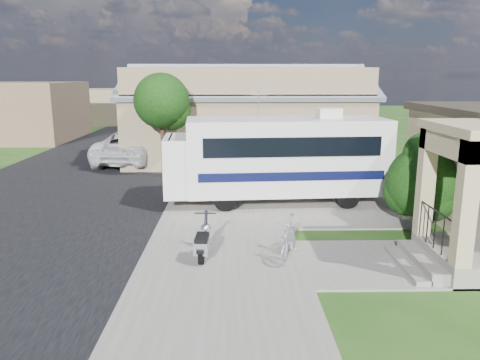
{
  "coord_description": "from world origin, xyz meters",
  "views": [
    {
      "loc": [
        -0.71,
        -11.51,
        4.42
      ],
      "look_at": [
        -0.5,
        2.5,
        1.3
      ],
      "focal_mm": 35.0,
      "sensor_mm": 36.0,
      "label": 1
    }
  ],
  "objects_px": {
    "pickup_truck": "(136,146)",
    "shrub": "(424,179)",
    "garden_hose": "(408,250)",
    "motorhome": "(278,156)",
    "van": "(145,132)",
    "bicycle": "(289,239)",
    "scooter": "(203,242)"
  },
  "relations": [
    {
      "from": "motorhome",
      "to": "bicycle",
      "type": "relative_size",
      "value": 4.56
    },
    {
      "from": "shrub",
      "to": "bicycle",
      "type": "bearing_deg",
      "value": -149.57
    },
    {
      "from": "motorhome",
      "to": "bicycle",
      "type": "height_order",
      "value": "motorhome"
    },
    {
      "from": "shrub",
      "to": "motorhome",
      "type": "bearing_deg",
      "value": 145.5
    },
    {
      "from": "scooter",
      "to": "bicycle",
      "type": "relative_size",
      "value": 0.9
    },
    {
      "from": "pickup_truck",
      "to": "shrub",
      "type": "bearing_deg",
      "value": 141.94
    },
    {
      "from": "shrub",
      "to": "pickup_truck",
      "type": "xyz_separation_m",
      "value": [
        -10.69,
        10.91,
        -0.59
      ]
    },
    {
      "from": "bicycle",
      "to": "van",
      "type": "relative_size",
      "value": 0.3
    },
    {
      "from": "motorhome",
      "to": "scooter",
      "type": "height_order",
      "value": "motorhome"
    },
    {
      "from": "scooter",
      "to": "van",
      "type": "bearing_deg",
      "value": 107.43
    },
    {
      "from": "shrub",
      "to": "garden_hose",
      "type": "relative_size",
      "value": 7.21
    },
    {
      "from": "scooter",
      "to": "bicycle",
      "type": "distance_m",
      "value": 2.09
    },
    {
      "from": "scooter",
      "to": "pickup_truck",
      "type": "distance_m",
      "value": 14.11
    },
    {
      "from": "shrub",
      "to": "bicycle",
      "type": "xyz_separation_m",
      "value": [
        -4.28,
        -2.51,
        -0.95
      ]
    },
    {
      "from": "shrub",
      "to": "scooter",
      "type": "distance_m",
      "value": 6.92
    },
    {
      "from": "shrub",
      "to": "van",
      "type": "bearing_deg",
      "value": 123.0
    },
    {
      "from": "shrub",
      "to": "scooter",
      "type": "relative_size",
      "value": 1.85
    },
    {
      "from": "motorhome",
      "to": "shrub",
      "type": "bearing_deg",
      "value": -38.57
    },
    {
      "from": "bicycle",
      "to": "pickup_truck",
      "type": "distance_m",
      "value": 14.88
    },
    {
      "from": "bicycle",
      "to": "van",
      "type": "distance_m",
      "value": 21.46
    },
    {
      "from": "garden_hose",
      "to": "scooter",
      "type": "bearing_deg",
      "value": -176.1
    },
    {
      "from": "pickup_truck",
      "to": "garden_hose",
      "type": "relative_size",
      "value": 15.75
    },
    {
      "from": "shrub",
      "to": "bicycle",
      "type": "distance_m",
      "value": 5.05
    },
    {
      "from": "bicycle",
      "to": "scooter",
      "type": "bearing_deg",
      "value": -162.54
    },
    {
      "from": "pickup_truck",
      "to": "garden_hose",
      "type": "distance_m",
      "value": 16.19
    },
    {
      "from": "garden_hose",
      "to": "motorhome",
      "type": "bearing_deg",
      "value": 120.24
    },
    {
      "from": "pickup_truck",
      "to": "van",
      "type": "bearing_deg",
      "value": -75.72
    },
    {
      "from": "scooter",
      "to": "pickup_truck",
      "type": "height_order",
      "value": "pickup_truck"
    },
    {
      "from": "scooter",
      "to": "bicycle",
      "type": "bearing_deg",
      "value": 3.39
    },
    {
      "from": "pickup_truck",
      "to": "van",
      "type": "distance_m",
      "value": 6.83
    },
    {
      "from": "van",
      "to": "garden_hose",
      "type": "xyz_separation_m",
      "value": [
        10.32,
        -19.86,
        -0.73
      ]
    },
    {
      "from": "bicycle",
      "to": "motorhome",
      "type": "bearing_deg",
      "value": 105.01
    }
  ]
}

